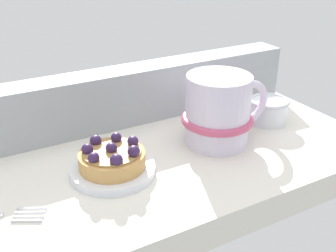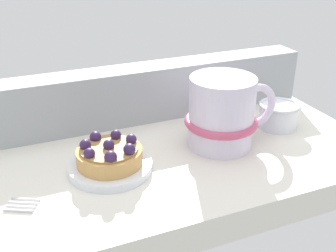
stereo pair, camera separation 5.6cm
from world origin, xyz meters
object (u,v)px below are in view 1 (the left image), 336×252
object	(u,v)px
coffee_mug	(219,111)
sugar_bowl	(268,110)
dessert_plate	(113,170)
raspberry_tart	(112,157)

from	to	relation	value
coffee_mug	sugar_bowl	bearing A→B (deg)	8.46
dessert_plate	raspberry_tart	bearing A→B (deg)	-131.40
coffee_mug	raspberry_tart	bearing A→B (deg)	-177.69
dessert_plate	coffee_mug	xyz separation A→B (cm)	(17.24, 0.69, 4.55)
raspberry_tart	sugar_bowl	size ratio (longest dim) A/B	1.33
dessert_plate	sugar_bowl	bearing A→B (deg)	4.74
sugar_bowl	dessert_plate	bearing A→B (deg)	-175.26
raspberry_tart	sugar_bowl	bearing A→B (deg)	4.76
raspberry_tart	coffee_mug	xyz separation A→B (cm)	(17.25, 0.70, 2.59)
coffee_mug	sugar_bowl	distance (cm)	11.75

